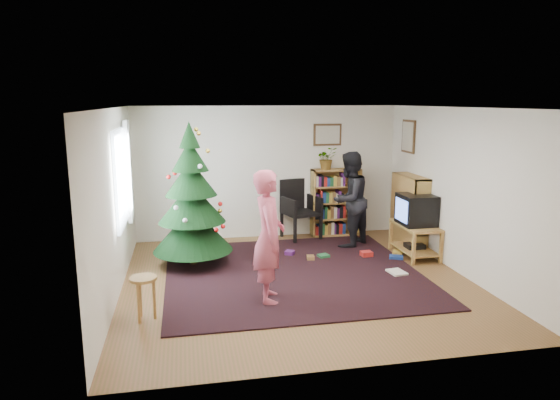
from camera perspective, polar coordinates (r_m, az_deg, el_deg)
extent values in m
plane|color=brown|center=(7.43, 1.97, -9.15)|extent=(5.00, 5.00, 0.00)
plane|color=white|center=(6.96, 2.11, 10.50)|extent=(5.00, 5.00, 0.00)
cube|color=silver|center=(9.51, -1.35, 3.18)|extent=(5.00, 0.02, 2.50)
cube|color=silver|center=(4.76, 8.84, -5.30)|extent=(5.00, 0.02, 2.50)
cube|color=silver|center=(6.98, -18.40, -0.41)|extent=(0.02, 5.00, 2.50)
cube|color=silver|center=(8.03, 19.71, 0.98)|extent=(0.02, 5.00, 2.50)
cube|color=black|center=(7.70, 1.47, -8.31)|extent=(3.80, 3.60, 0.02)
cube|color=silver|center=(7.52, -17.72, 2.38)|extent=(0.04, 1.20, 1.40)
cube|color=white|center=(8.20, -16.90, 3.14)|extent=(0.06, 0.35, 1.60)
cube|color=#4C3319|center=(9.67, 5.44, 7.44)|extent=(0.55, 0.03, 0.42)
cube|color=beige|center=(9.67, 5.44, 7.44)|extent=(0.47, 0.01, 0.34)
cube|color=#4C3319|center=(9.47, 14.48, 7.05)|extent=(0.03, 0.50, 0.60)
cube|color=beige|center=(9.47, 14.48, 7.05)|extent=(0.01, 0.42, 0.52)
cylinder|color=#3F2816|center=(8.17, -9.85, -6.48)|extent=(0.12, 0.12, 0.24)
cone|color=black|center=(8.04, -9.96, -3.24)|extent=(1.26, 1.26, 0.71)
cone|color=black|center=(7.95, -10.07, -0.26)|extent=(1.06, 1.06, 0.63)
cone|color=black|center=(7.88, -10.17, 2.53)|extent=(0.81, 0.81, 0.56)
cone|color=black|center=(7.83, -10.25, 5.06)|extent=(0.57, 0.57, 0.49)
cone|color=black|center=(7.81, -10.34, 7.36)|extent=(0.33, 0.33, 0.41)
cube|color=#AA873C|center=(9.76, 6.38, -0.25)|extent=(0.95, 0.30, 1.30)
cube|color=#AA873C|center=(9.65, 6.46, 3.44)|extent=(0.95, 0.30, 0.03)
cube|color=#AA873C|center=(9.17, 14.56, -1.30)|extent=(0.30, 0.95, 1.30)
cube|color=#AA873C|center=(9.06, 14.76, 2.62)|extent=(0.30, 0.95, 0.03)
cube|color=#AA873C|center=(8.70, 15.24, -2.83)|extent=(0.54, 0.97, 0.04)
cube|color=#AA873C|center=(8.28, 15.02, -5.51)|extent=(0.05, 0.05, 0.51)
cube|color=#AA873C|center=(8.50, 17.93, -5.25)|extent=(0.05, 0.05, 0.51)
cube|color=#AA873C|center=(9.07, 12.53, -3.92)|extent=(0.05, 0.05, 0.51)
cube|color=#AA873C|center=(9.27, 15.25, -3.72)|extent=(0.05, 0.05, 0.51)
cube|color=#AA873C|center=(8.81, 15.10, -5.41)|extent=(0.50, 0.93, 0.03)
cube|color=black|center=(8.79, 15.12, -5.07)|extent=(0.30, 0.25, 0.08)
cube|color=black|center=(8.64, 15.33, -1.06)|extent=(0.53, 0.58, 0.51)
cube|color=#557AE8|center=(8.53, 13.70, -1.14)|extent=(0.01, 0.46, 0.37)
cube|color=black|center=(9.47, 2.43, -1.48)|extent=(0.75, 0.75, 0.05)
cube|color=black|center=(9.68, 2.07, 0.68)|extent=(0.60, 0.21, 0.61)
cube|color=black|center=(9.21, 1.15, -3.44)|extent=(0.06, 0.06, 0.50)
cube|color=black|center=(9.34, 4.46, -3.27)|extent=(0.06, 0.06, 0.50)
cube|color=black|center=(9.73, 0.47, -2.63)|extent=(0.06, 0.06, 0.50)
cube|color=black|center=(9.85, 3.61, -2.48)|extent=(0.06, 0.06, 0.50)
cylinder|color=#AA873C|center=(6.21, -15.37, -8.65)|extent=(0.32, 0.32, 0.04)
cylinder|color=#AA873C|center=(6.30, -14.17, -10.92)|extent=(0.04, 0.04, 0.50)
cylinder|color=#AA873C|center=(6.41, -15.71, -10.62)|extent=(0.04, 0.04, 0.50)
cylinder|color=#AA873C|center=(6.22, -15.85, -11.31)|extent=(0.04, 0.04, 0.50)
imported|color=#B8495B|center=(6.46, -1.29, -4.19)|extent=(0.47, 0.67, 1.74)
imported|color=black|center=(8.99, 7.90, 0.05)|extent=(1.06, 1.03, 1.71)
imported|color=gray|center=(9.57, 5.34, 4.77)|extent=(0.43, 0.38, 0.43)
cylinder|color=#A57F33|center=(9.74, 8.16, 3.87)|extent=(0.10, 0.10, 0.10)
sphere|color=#FFD88C|center=(9.73, 8.18, 4.54)|extent=(0.10, 0.10, 0.10)
cone|color=black|center=(9.72, 8.19, 5.03)|extent=(0.25, 0.25, 0.17)
cube|color=#A51E19|center=(8.58, 9.84, -6.19)|extent=(0.20, 0.20, 0.08)
cube|color=navy|center=(8.55, 13.13, -6.38)|extent=(0.20, 0.20, 0.08)
cube|color=#1E592D|center=(8.44, 4.98, -6.36)|extent=(0.20, 0.20, 0.08)
cube|color=gold|center=(8.85, 13.31, -5.79)|extent=(0.20, 0.20, 0.08)
cube|color=brown|center=(8.30, 3.50, -6.65)|extent=(0.20, 0.20, 0.08)
cube|color=beige|center=(7.86, 13.20, -7.98)|extent=(0.20, 0.20, 0.08)
cube|color=#4C1959|center=(8.54, 1.12, -6.10)|extent=(0.20, 0.20, 0.08)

